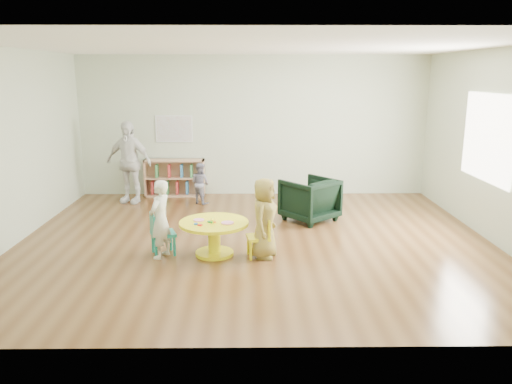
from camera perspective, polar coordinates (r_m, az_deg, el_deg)
room at (r=7.11m, az=-0.03°, el=9.03°), size 7.10×7.00×2.80m
activity_table at (r=6.85m, az=-4.81°, el=-4.56°), size 0.95×0.95×0.52m
kid_chair_left at (r=6.96m, az=-10.93°, el=-4.59°), size 0.40×0.40×0.59m
kid_chair_right at (r=6.76m, az=0.59°, el=-5.03°), size 0.34×0.34×0.55m
bookshelf at (r=10.28m, az=-9.32°, el=1.59°), size 1.20×0.30×0.75m
alphabet_poster at (r=10.25m, az=-9.35°, el=7.13°), size 0.74×0.01×0.54m
armchair at (r=8.46m, az=6.14°, el=-0.85°), size 1.11×1.11×0.73m
child_left at (r=6.80m, az=-10.89°, el=-3.08°), size 0.39×0.46×1.07m
child_right at (r=6.68m, az=0.96°, el=-3.00°), size 0.49×0.61×1.10m
toddler at (r=9.58m, az=-6.38°, el=1.01°), size 0.49×0.47×0.79m
adult_caretaker at (r=9.85m, az=-14.34°, el=3.34°), size 0.99×0.63×1.57m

